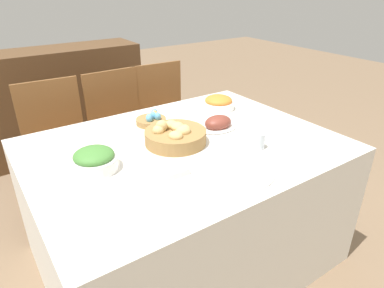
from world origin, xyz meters
name	(u,v)px	position (x,y,z in m)	size (l,w,h in m)	color
ground_plane	(185,253)	(0.00, 0.00, 0.00)	(12.00, 12.00, 0.00)	#7F664C
dining_table	(185,203)	(0.00, 0.00, 0.37)	(1.56, 1.18, 0.74)	silver
chair_far_left	(59,144)	(-0.43, 0.92, 0.49)	(0.44, 0.44, 0.91)	brown
chair_far_center	(122,128)	(0.03, 0.92, 0.49)	(0.43, 0.43, 0.91)	brown
chair_far_right	(166,118)	(0.42, 0.92, 0.49)	(0.44, 0.44, 0.91)	brown
sideboard	(60,102)	(-0.17, 1.85, 0.48)	(1.50, 0.44, 0.96)	brown
bread_basket	(175,136)	(-0.03, 0.03, 0.79)	(0.32, 0.32, 0.13)	#9E7542
egg_basket	(152,119)	(-0.01, 0.33, 0.77)	(0.17, 0.17, 0.08)	#9E7542
ham_platter	(218,124)	(0.28, 0.07, 0.77)	(0.25, 0.18, 0.08)	white
green_salad_bowl	(94,160)	(-0.47, 0.01, 0.79)	(0.21, 0.21, 0.10)	white
carrot_bowl	(218,103)	(0.48, 0.32, 0.78)	(0.21, 0.21, 0.09)	white
dinner_plate	(243,174)	(0.05, -0.40, 0.75)	(0.27, 0.27, 0.01)	white
fork	(214,185)	(-0.11, -0.40, 0.75)	(0.01, 0.18, 0.00)	silver
knife	(269,164)	(0.21, -0.40, 0.75)	(0.01, 0.18, 0.00)	silver
spoon	(273,162)	(0.24, -0.40, 0.75)	(0.01, 0.18, 0.00)	silver
drinking_cup	(258,141)	(0.28, -0.25, 0.79)	(0.07, 0.07, 0.08)	silver
butter_dish	(176,172)	(-0.20, -0.24, 0.76)	(0.11, 0.07, 0.03)	white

